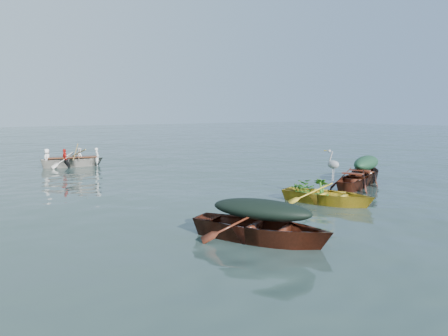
% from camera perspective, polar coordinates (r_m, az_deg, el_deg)
% --- Properties ---
extents(ground, '(140.00, 140.00, 0.00)m').
position_cam_1_polar(ground, '(13.64, 10.34, -3.62)').
color(ground, '#2B3D39').
rests_on(ground, ground).
extents(yellow_dinghy, '(2.48, 3.54, 0.88)m').
position_cam_1_polar(yellow_dinghy, '(12.66, 13.35, -4.55)').
color(yellow_dinghy, gold).
rests_on(yellow_dinghy, ground).
extents(dark_covered_boat, '(2.92, 4.05, 0.96)m').
position_cam_1_polar(dark_covered_boat, '(8.89, 4.84, -9.50)').
color(dark_covered_boat, '#501F12').
rests_on(dark_covered_boat, ground).
extents(green_tarp_boat, '(4.32, 2.80, 0.95)m').
position_cam_1_polar(green_tarp_boat, '(16.96, 18.00, -1.71)').
color(green_tarp_boat, '#41220F').
rests_on(green_tarp_boat, ground).
extents(open_wooden_boat, '(4.11, 2.59, 0.89)m').
position_cam_1_polar(open_wooden_boat, '(15.61, 16.84, -2.43)').
color(open_wooden_boat, '#582216').
rests_on(open_wooden_boat, ground).
extents(rowed_boat, '(4.08, 2.01, 0.91)m').
position_cam_1_polar(rowed_boat, '(21.66, -19.13, 0.16)').
color(rowed_boat, beige).
rests_on(rowed_boat, ground).
extents(dark_tarp_cover, '(1.61, 2.23, 0.40)m').
position_cam_1_polar(dark_tarp_cover, '(8.72, 4.89, -5.21)').
color(dark_tarp_cover, black).
rests_on(dark_tarp_cover, dark_covered_boat).
extents(green_tarp_cover, '(2.37, 1.54, 0.52)m').
position_cam_1_polar(green_tarp_cover, '(16.86, 18.10, 0.76)').
color(green_tarp_cover, '#183D26').
rests_on(green_tarp_cover, green_tarp_boat).
extents(thwart_benches, '(2.10, 1.41, 0.04)m').
position_cam_1_polar(thwart_benches, '(15.54, 16.91, -0.74)').
color(thwart_benches, '#4B1C11').
rests_on(thwart_benches, open_wooden_boat).
extents(heron, '(0.41, 0.47, 0.92)m').
position_cam_1_polar(heron, '(13.04, 14.07, -0.22)').
color(heron, '#92949A').
rests_on(heron, yellow_dinghy).
extents(dinghy_weeds, '(0.98, 1.09, 0.60)m').
position_cam_1_polar(dinghy_weeds, '(12.75, 11.16, -1.03)').
color(dinghy_weeds, '#265E18').
rests_on(dinghy_weeds, yellow_dinghy).
extents(rowers, '(2.91, 1.64, 0.76)m').
position_cam_1_polar(rowers, '(21.58, -19.23, 2.36)').
color(rowers, silver).
rests_on(rowers, rowed_boat).
extents(oars, '(1.16, 2.67, 0.06)m').
position_cam_1_polar(oars, '(21.61, -19.19, 1.44)').
color(oars, olive).
rests_on(oars, rowed_boat).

